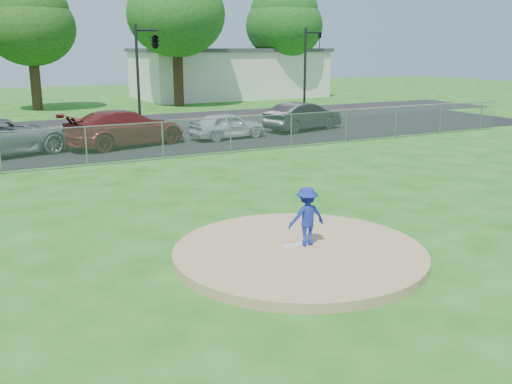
# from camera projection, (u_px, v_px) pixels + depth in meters

# --- Properties ---
(ground) EXTENTS (120.00, 120.00, 0.00)m
(ground) POSITION_uv_depth(u_px,v_px,m) (155.00, 171.00, 20.81)
(ground) COLOR #1A5913
(ground) RESTS_ON ground
(pitchers_mound) EXTENTS (5.40, 5.40, 0.20)m
(pitchers_mound) POSITION_uv_depth(u_px,v_px,m) (299.00, 253.00, 12.19)
(pitchers_mound) COLOR tan
(pitchers_mound) RESTS_ON ground
(pitching_rubber) EXTENTS (0.60, 0.15, 0.04)m
(pitching_rubber) POSITION_uv_depth(u_px,v_px,m) (294.00, 245.00, 12.33)
(pitching_rubber) COLOR white
(pitching_rubber) RESTS_ON pitchers_mound
(chain_link_fence) EXTENTS (40.00, 0.06, 1.50)m
(chain_link_fence) POSITION_uv_depth(u_px,v_px,m) (138.00, 143.00, 22.34)
(chain_link_fence) COLOR gray
(chain_link_fence) RESTS_ON ground
(parking_lot) EXTENTS (50.00, 8.00, 0.01)m
(parking_lot) POSITION_uv_depth(u_px,v_px,m) (111.00, 145.00, 26.39)
(parking_lot) COLOR black
(parking_lot) RESTS_ON ground
(street) EXTENTS (60.00, 7.00, 0.01)m
(street) POSITION_uv_depth(u_px,v_px,m) (80.00, 126.00, 32.83)
(street) COLOR black
(street) RESTS_ON ground
(commercial_building) EXTENTS (16.40, 9.40, 4.30)m
(commercial_building) POSITION_uv_depth(u_px,v_px,m) (229.00, 73.00, 51.51)
(commercial_building) COLOR beige
(commercial_building) RESTS_ON ground
(tree_center) EXTENTS (6.16, 6.16, 9.84)m
(tree_center) POSITION_uv_depth(u_px,v_px,m) (29.00, 16.00, 39.39)
(tree_center) COLOR #382314
(tree_center) RESTS_ON ground
(tree_right) EXTENTS (7.28, 7.28, 11.63)m
(tree_right) POSITION_uv_depth(u_px,v_px,m) (176.00, 1.00, 41.86)
(tree_right) COLOR #321C12
(tree_right) RESTS_ON ground
(tree_far_right) EXTENTS (6.72, 6.72, 10.74)m
(tree_far_right) POSITION_uv_depth(u_px,v_px,m) (284.00, 16.00, 49.52)
(tree_far_right) COLOR #3C2416
(tree_far_right) RESTS_ON ground
(traffic_signal_center) EXTENTS (1.42, 2.48, 5.60)m
(traffic_signal_center) POSITION_uv_depth(u_px,v_px,m) (153.00, 43.00, 31.76)
(traffic_signal_center) COLOR black
(traffic_signal_center) RESTS_ON ground
(traffic_signal_right) EXTENTS (1.28, 0.20, 5.60)m
(traffic_signal_right) POSITION_uv_depth(u_px,v_px,m) (308.00, 64.00, 36.67)
(traffic_signal_right) COLOR black
(traffic_signal_right) RESTS_ON ground
(pitcher) EXTENTS (0.87, 0.54, 1.29)m
(pitcher) POSITION_uv_depth(u_px,v_px,m) (307.00, 216.00, 12.25)
(pitcher) COLOR navy
(pitcher) RESTS_ON pitchers_mound
(parked_car_gray) EXTENTS (6.10, 4.13, 1.55)m
(parked_car_gray) POSITION_uv_depth(u_px,v_px,m) (3.00, 137.00, 23.56)
(parked_car_gray) COLOR slate
(parked_car_gray) RESTS_ON parking_lot
(parked_car_darkred) EXTENTS (6.01, 3.58, 1.63)m
(parked_car_darkred) POSITION_uv_depth(u_px,v_px,m) (126.00, 128.00, 25.85)
(parked_car_darkred) COLOR maroon
(parked_car_darkred) RESTS_ON parking_lot
(parked_car_pearl) EXTENTS (3.93, 1.96, 1.29)m
(parked_car_pearl) POSITION_uv_depth(u_px,v_px,m) (227.00, 125.00, 28.01)
(parked_car_pearl) COLOR silver
(parked_car_pearl) RESTS_ON parking_lot
(parked_car_charcoal) EXTENTS (4.81, 2.66, 1.50)m
(parked_car_charcoal) POSITION_uv_depth(u_px,v_px,m) (303.00, 116.00, 30.76)
(parked_car_charcoal) COLOR #242426
(parked_car_charcoal) RESTS_ON parking_lot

